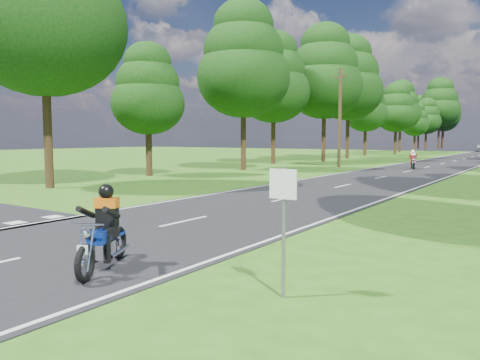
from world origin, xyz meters
The scene contains 8 objects.
ground centered at (0.00, 0.00, 0.00)m, with size 160.00×160.00×0.00m, color #2E5914.
main_road centered at (0.00, 50.00, 0.01)m, with size 7.00×140.00×0.02m, color black.
road_markings centered at (-0.14, 48.13, 0.02)m, with size 7.40×140.00×0.01m.
telegraph_pole centered at (-6.00, 28.00, 4.07)m, with size 1.20×0.26×8.00m.
road_sign centered at (5.50, -2.01, 1.34)m, with size 0.45×0.07×2.00m.
rider_near_blue centered at (2.05, -2.58, 0.80)m, with size 0.63×1.88×1.56m, color #0E2B9A, non-canonical shape.
rider_far_red centered at (-0.39, 28.94, 0.76)m, with size 0.59×1.76×1.47m, color #B20D1A, non-canonical shape.
distant_car centered at (-2.16, 79.48, 0.68)m, with size 1.55×3.85×1.31m, color #A6A8AD.
Camera 1 is at (8.89, -8.12, 2.45)m, focal length 35.00 mm.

